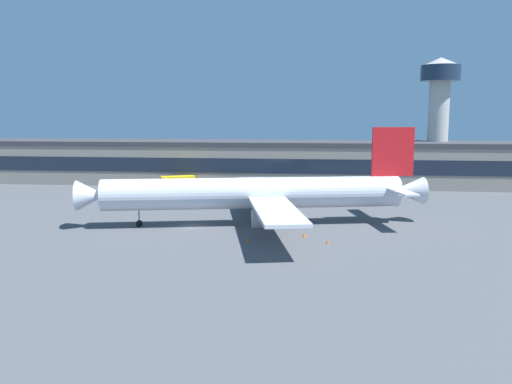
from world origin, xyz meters
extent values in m
plane|color=#4C4F54|center=(0.00, 0.00, 0.00)|extent=(600.00, 600.00, 0.00)
cube|color=gray|center=(0.00, 57.21, 5.19)|extent=(161.03, 18.71, 10.38)
cube|color=#38383D|center=(0.00, 57.21, 10.98)|extent=(164.25, 19.09, 1.20)
cube|color=#192333|center=(0.00, 47.81, 5.71)|extent=(157.81, 0.16, 3.74)
cylinder|color=silver|center=(9.98, 3.01, 5.40)|extent=(50.04, 16.09, 5.23)
cone|color=silver|center=(-16.00, -2.83, 5.40)|extent=(5.68, 5.88, 4.97)
cone|color=silver|center=(36.21, 8.91, 5.40)|extent=(6.65, 5.86, 4.71)
cube|color=red|center=(33.45, 8.29, 12.20)|extent=(7.26, 2.09, 8.37)
cube|color=silver|center=(34.22, 2.56, 6.18)|extent=(4.41, 9.72, 0.30)
cube|color=silver|center=(31.70, 13.79, 6.18)|extent=(4.41, 9.72, 0.30)
cube|color=silver|center=(14.97, -10.10, 4.88)|extent=(10.80, 23.32, 0.50)
cube|color=silver|center=(8.88, 17.01, 4.88)|extent=(10.80, 23.32, 0.50)
cylinder|color=#99999E|center=(13.26, -7.02, 3.04)|extent=(4.84, 3.75, 2.88)
cylinder|color=#99999E|center=(8.65, 13.49, 3.04)|extent=(4.84, 3.75, 2.88)
cylinder|color=black|center=(-8.60, -1.16, 0.55)|extent=(1.18, 0.73, 1.10)
cylinder|color=slate|center=(-8.60, -1.16, 2.22)|extent=(0.24, 0.24, 2.78)
cylinder|color=black|center=(12.94, 1.27, 0.55)|extent=(1.18, 0.73, 1.10)
cylinder|color=slate|center=(12.94, 1.27, 2.22)|extent=(0.24, 0.24, 2.78)
cylinder|color=black|center=(11.90, 5.86, 0.55)|extent=(1.18, 0.73, 1.10)
cylinder|color=slate|center=(11.90, 5.86, 2.22)|extent=(0.24, 0.24, 2.78)
cylinder|color=#B7B7B2|center=(51.94, 60.96, 13.67)|extent=(5.31, 5.31, 27.34)
cylinder|color=#1E2D42|center=(51.94, 60.96, 29.34)|extent=(10.08, 10.08, 4.00)
cone|color=#A5A5A5|center=(51.94, 60.96, 32.34)|extent=(9.07, 9.07, 2.00)
cube|color=yellow|center=(23.69, 35.32, 1.05)|extent=(5.43, 4.25, 1.40)
cube|color=black|center=(22.48, 34.81, 1.33)|extent=(2.47, 2.86, 0.35)
cylinder|color=black|center=(22.60, 33.59, 0.35)|extent=(0.76, 0.55, 0.70)
cylinder|color=black|center=(21.69, 35.75, 0.35)|extent=(0.76, 0.55, 0.70)
cylinder|color=black|center=(25.69, 34.89, 0.35)|extent=(0.76, 0.55, 0.70)
cylinder|color=black|center=(24.79, 37.05, 0.35)|extent=(0.76, 0.55, 0.70)
cube|color=yellow|center=(-14.24, 43.63, 1.85)|extent=(8.77, 6.26, 3.00)
cube|color=black|center=(-16.31, 42.60, 2.45)|extent=(3.78, 3.62, 0.75)
cylinder|color=black|center=(-16.31, 41.19, 0.35)|extent=(0.76, 0.58, 0.70)
cylinder|color=black|center=(-17.44, 43.45, 0.35)|extent=(0.76, 0.58, 0.70)
cylinder|color=black|center=(-11.05, 43.82, 0.35)|extent=(0.76, 0.58, 0.70)
cylinder|color=black|center=(-12.18, 46.07, 0.35)|extent=(0.76, 0.58, 0.70)
cube|color=black|center=(-0.23, 43.48, 1.10)|extent=(4.77, 3.80, 1.50)
cube|color=black|center=(0.83, 44.07, 1.40)|extent=(2.19, 2.28, 0.38)
cylinder|color=black|center=(0.70, 44.97, 0.35)|extent=(0.76, 0.60, 0.70)
cylinder|color=black|center=(1.53, 43.48, 0.35)|extent=(0.76, 0.60, 0.70)
cylinder|color=black|center=(-1.99, 43.48, 0.35)|extent=(0.76, 0.60, 0.70)
cylinder|color=black|center=(-1.16, 41.99, 0.35)|extent=(0.76, 0.60, 0.70)
cone|color=#F2590C|center=(22.32, -9.31, 0.29)|extent=(0.47, 0.47, 0.58)
cone|color=#F2590C|center=(10.89, -9.33, 0.35)|extent=(0.56, 0.56, 0.70)
cone|color=#F2590C|center=(18.88, -5.45, 0.31)|extent=(0.50, 0.50, 0.63)
camera|label=1|loc=(21.01, -84.05, 18.27)|focal=36.97mm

